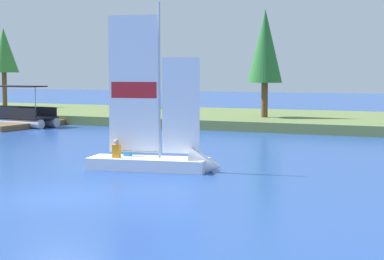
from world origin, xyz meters
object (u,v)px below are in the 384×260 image
at_px(shoreline_tree_centre, 265,47).
at_px(sailboat, 168,157).
at_px(wooden_dock, 27,125).
at_px(shoreline_tree_left, 4,51).
at_px(shoreline_tree_midleft, 129,49).
at_px(pontoon_boat, 16,117).

relative_size(shoreline_tree_centre, sailboat, 1.09).
bearing_deg(wooden_dock, shoreline_tree_left, 136.21).
height_order(shoreline_tree_midleft, sailboat, shoreline_tree_midleft).
bearing_deg(sailboat, shoreline_tree_centre, 87.93).
height_order(shoreline_tree_midleft, wooden_dock, shoreline_tree_midleft).
height_order(shoreline_tree_centre, sailboat, shoreline_tree_centre).
xyz_separation_m(wooden_dock, sailboat, (16.99, -12.93, 0.32)).
bearing_deg(wooden_dock, shoreline_tree_midleft, 93.32).
relative_size(wooden_dock, sailboat, 1.06).
bearing_deg(shoreline_tree_left, pontoon_boat, -46.06).
distance_m(shoreline_tree_left, shoreline_tree_centre, 25.12).
height_order(shoreline_tree_midleft, pontoon_boat, shoreline_tree_midleft).
distance_m(shoreline_tree_midleft, wooden_dock, 15.45).
distance_m(shoreline_tree_centre, sailboat, 21.13).
xyz_separation_m(wooden_dock, pontoon_boat, (-1.26, 0.43, 0.47)).
bearing_deg(sailboat, shoreline_tree_left, 128.84).
bearing_deg(shoreline_tree_left, wooden_dock, -43.79).
bearing_deg(pontoon_boat, shoreline_tree_midleft, 94.08).
height_order(shoreline_tree_left, pontoon_boat, shoreline_tree_left).
bearing_deg(shoreline_tree_midleft, sailboat, -56.92).
bearing_deg(pontoon_boat, wooden_dock, -12.94).
relative_size(shoreline_tree_midleft, sailboat, 1.15).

